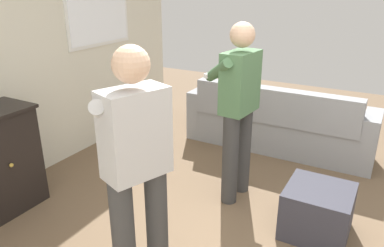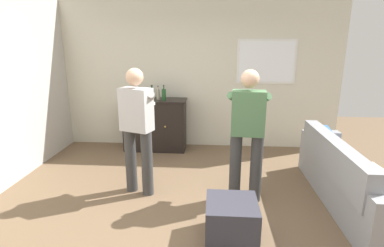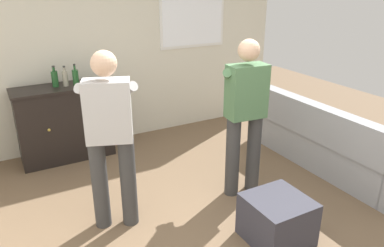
% 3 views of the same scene
% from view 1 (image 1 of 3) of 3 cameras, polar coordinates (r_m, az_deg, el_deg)
% --- Properties ---
extents(wall_back_with_window, '(5.20, 0.15, 2.80)m').
position_cam_1_polar(wall_back_with_window, '(4.15, -25.69, 10.72)').
color(wall_back_with_window, beige).
rests_on(wall_back_with_window, ground).
extents(couch, '(0.57, 2.29, 0.84)m').
position_cam_1_polar(couch, '(4.73, 12.68, -0.24)').
color(couch, gray).
rests_on(couch, ground).
extents(ottoman, '(0.53, 0.53, 0.42)m').
position_cam_1_polar(ottoman, '(3.36, 18.57, -12.51)').
color(ottoman, '#33333D').
rests_on(ottoman, ground).
extents(person_standing_left, '(0.52, 0.52, 1.68)m').
position_cam_1_polar(person_standing_left, '(2.35, -8.54, -6.31)').
color(person_standing_left, '#383838').
rests_on(person_standing_left, ground).
extents(person_standing_right, '(0.56, 0.49, 1.68)m').
position_cam_1_polar(person_standing_right, '(3.44, 7.02, 2.77)').
color(person_standing_right, '#383838').
rests_on(person_standing_right, ground).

